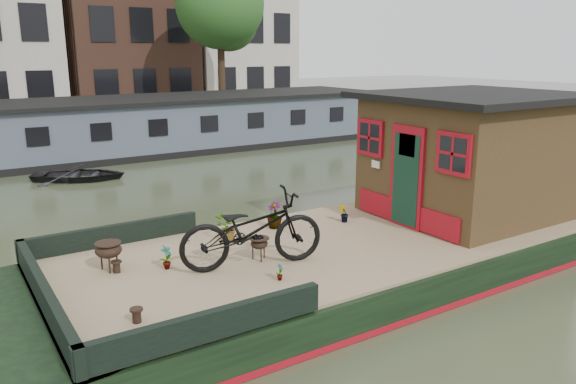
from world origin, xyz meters
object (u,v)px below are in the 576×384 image
potted_plant_a (166,257)px  brazier_front (259,249)px  brazier_rear (109,256)px  bicycle (252,230)px  cabin (472,153)px  dinghy (79,171)px

potted_plant_a → brazier_front: 1.44m
brazier_front → brazier_rear: (-2.12, 0.84, 0.04)m
bicycle → brazier_front: bicycle is taller
bicycle → cabin: bearing=-74.7°
bicycle → brazier_front: size_ratio=6.04×
cabin → brazier_rear: size_ratio=9.05×
cabin → brazier_front: 5.04m
cabin → bicycle: 5.20m
brazier_rear → potted_plant_a: bearing=-29.5°
potted_plant_a → bicycle: bearing=-27.0°
bicycle → brazier_front: 0.49m
bicycle → potted_plant_a: size_ratio=5.88×
bicycle → potted_plant_a: bicycle is taller
cabin → potted_plant_a: cabin is taller
cabin → dinghy: bearing=117.4°
brazier_rear → bicycle: bearing=-28.0°
potted_plant_a → brazier_front: potted_plant_a is taller
brazier_front → bicycle: bearing=-142.9°
cabin → brazier_rear: cabin is taller
potted_plant_a → dinghy: potted_plant_a is taller
bicycle → potted_plant_a: (-1.16, 0.59, -0.39)m
potted_plant_a → brazier_front: (1.38, -0.42, -0.01)m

